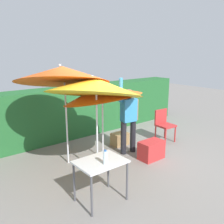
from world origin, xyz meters
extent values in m
plane|color=gray|center=(0.00, 0.00, 0.00)|extent=(24.00, 24.00, 0.00)
cube|color=#23602D|center=(0.00, 2.19, 0.74)|extent=(8.00, 0.70, 1.47)
cylinder|color=silver|center=(-0.26, 0.32, 0.72)|extent=(0.04, 0.04, 1.44)
cone|color=#EA5919|center=(-0.28, 0.31, 1.60)|extent=(1.81, 1.79, 0.74)
sphere|color=silver|center=(-0.31, 0.30, 1.77)|extent=(0.05, 0.05, 0.05)
cylinder|color=silver|center=(-0.76, -0.17, 0.83)|extent=(0.04, 0.04, 1.66)
cone|color=yellow|center=(-0.79, -0.14, 1.83)|extent=(1.97, 1.92, 0.95)
sphere|color=silver|center=(-0.81, -0.11, 2.01)|extent=(0.05, 0.05, 0.05)
cylinder|color=silver|center=(-1.01, 0.62, 0.92)|extent=(0.04, 0.04, 1.84)
cone|color=#EA5919|center=(-1.05, 0.65, 2.01)|extent=(2.04, 1.99, 0.98)
sphere|color=silver|center=(-1.08, 0.67, 2.19)|extent=(0.05, 0.05, 0.05)
cylinder|color=black|center=(0.30, 0.23, 0.41)|extent=(0.14, 0.14, 0.82)
cylinder|color=black|center=(0.58, 0.19, 0.41)|extent=(0.14, 0.14, 0.82)
cube|color=#338EC6|center=(0.44, 0.21, 1.10)|extent=(0.39, 0.27, 0.56)
sphere|color=#8C6647|center=(0.44, 0.21, 1.49)|extent=(0.22, 0.22, 0.22)
cylinder|color=#338EC6|center=(0.21, 0.24, 1.60)|extent=(0.10, 0.10, 0.56)
cylinder|color=#8C6647|center=(0.67, 0.17, 1.08)|extent=(0.10, 0.10, 0.52)
cylinder|color=#B72D2D|center=(1.58, -0.04, 0.22)|extent=(0.04, 0.04, 0.44)
cylinder|color=#B72D2D|center=(1.96, -0.06, 0.22)|extent=(0.04, 0.04, 0.44)
cylinder|color=#B72D2D|center=(1.60, 0.34, 0.22)|extent=(0.04, 0.04, 0.44)
cylinder|color=#B72D2D|center=(1.98, 0.32, 0.22)|extent=(0.04, 0.04, 0.44)
cube|color=#B72D2D|center=(1.78, 0.14, 0.47)|extent=(0.47, 0.47, 0.05)
cube|color=#B72D2D|center=(1.79, 0.34, 0.69)|extent=(0.44, 0.07, 0.40)
cube|color=red|center=(0.62, -0.40, 0.22)|extent=(0.59, 0.36, 0.44)
cube|color=#9E7A4C|center=(0.62, 0.73, 0.17)|extent=(0.44, 0.31, 0.33)
cylinder|color=#4C4C51|center=(-0.93, -0.74, 0.35)|extent=(0.04, 0.04, 0.70)
cylinder|color=#4C4C51|center=(-1.65, -0.74, 0.35)|extent=(0.04, 0.04, 0.70)
cylinder|color=#4C4C51|center=(-0.93, -1.26, 0.35)|extent=(0.04, 0.04, 0.70)
cylinder|color=#4C4C51|center=(-1.65, -1.26, 0.35)|extent=(0.04, 0.04, 0.70)
cube|color=silver|center=(-1.29, -1.00, 0.71)|extent=(0.80, 0.60, 0.03)
cylinder|color=silver|center=(-1.29, -1.14, 0.84)|extent=(0.07, 0.07, 0.22)
cylinder|color=#2D60B7|center=(-1.29, -1.14, 0.96)|extent=(0.04, 0.04, 0.02)
camera|label=1|loc=(-3.47, -4.03, 2.50)|focal=39.52mm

